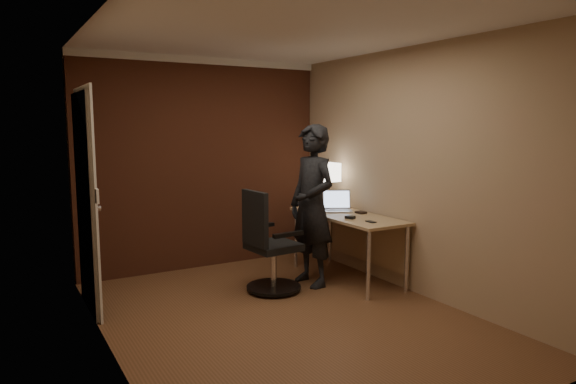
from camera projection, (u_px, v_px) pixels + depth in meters
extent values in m
plane|color=brown|center=(285.00, 317.00, 4.62)|extent=(4.00, 4.00, 0.00)
plane|color=white|center=(285.00, 31.00, 4.29)|extent=(4.00, 4.00, 0.00)
plane|color=tan|center=(202.00, 164.00, 6.17)|extent=(3.00, 0.00, 3.00)
plane|color=tan|center=(470.00, 213.00, 2.74)|extent=(3.00, 0.00, 3.00)
plane|color=tan|center=(105.00, 190.00, 3.71)|extent=(0.00, 4.00, 4.00)
plane|color=tan|center=(413.00, 171.00, 5.21)|extent=(0.00, 4.00, 4.00)
cube|color=brown|center=(203.00, 164.00, 6.15)|extent=(2.98, 0.06, 2.50)
cube|color=silver|center=(201.00, 61.00, 5.98)|extent=(3.00, 0.08, 0.08)
cube|color=silver|center=(103.00, 18.00, 3.57)|extent=(0.08, 4.00, 0.08)
cube|color=silver|center=(414.00, 49.00, 5.03)|extent=(0.08, 4.00, 0.08)
cube|color=silver|center=(86.00, 204.00, 4.70)|extent=(0.05, 0.82, 2.02)
cube|color=silver|center=(88.00, 204.00, 4.71)|extent=(0.02, 0.92, 2.12)
cylinder|color=silver|center=(98.00, 208.00, 4.44)|extent=(0.05, 0.05, 0.05)
cube|color=silver|center=(97.00, 196.00, 4.12)|extent=(0.02, 0.08, 0.12)
cube|color=tan|center=(347.00, 216.00, 5.69)|extent=(0.60, 1.50, 0.03)
cube|color=tan|center=(367.00, 238.00, 5.87)|extent=(0.02, 1.38, 0.54)
cylinder|color=silver|center=(368.00, 265.00, 5.02)|extent=(0.04, 0.04, 0.70)
cylinder|color=silver|center=(296.00, 239.00, 6.20)|extent=(0.04, 0.04, 0.70)
cylinder|color=silver|center=(407.00, 259.00, 5.27)|extent=(0.04, 0.04, 0.70)
cylinder|color=silver|center=(330.00, 234.00, 6.45)|extent=(0.04, 0.04, 0.70)
cube|color=silver|center=(328.00, 207.00, 6.17)|extent=(0.11, 0.11, 0.01)
cylinder|color=silver|center=(328.00, 194.00, 6.15)|extent=(0.01, 0.01, 0.30)
cube|color=white|center=(328.00, 172.00, 6.12)|extent=(0.22, 0.22, 0.22)
cube|color=silver|center=(337.00, 211.00, 5.89)|extent=(0.40, 0.36, 0.01)
cube|color=silver|center=(336.00, 199.00, 5.99)|extent=(0.32, 0.21, 0.22)
cube|color=#B2CCF2|center=(337.00, 199.00, 5.98)|extent=(0.29, 0.18, 0.19)
cube|color=gray|center=(338.00, 210.00, 5.88)|extent=(0.31, 0.25, 0.00)
cube|color=black|center=(350.00, 217.00, 5.43)|extent=(0.10, 0.12, 0.03)
cube|color=black|center=(371.00, 222.00, 5.24)|extent=(0.07, 0.12, 0.01)
cube|color=black|center=(361.00, 212.00, 5.75)|extent=(0.09, 0.11, 0.02)
cylinder|color=black|center=(274.00, 287.00, 5.34)|extent=(0.57, 0.57, 0.03)
cylinder|color=silver|center=(274.00, 267.00, 5.31)|extent=(0.06, 0.06, 0.42)
cube|color=black|center=(274.00, 246.00, 5.28)|extent=(0.50, 0.50, 0.07)
cube|color=black|center=(255.00, 219.00, 5.11)|extent=(0.09, 0.43, 0.56)
cube|color=black|center=(260.00, 226.00, 5.47)|extent=(0.35, 0.08, 0.04)
cube|color=black|center=(288.00, 234.00, 5.05)|extent=(0.35, 0.08, 0.04)
imported|color=black|center=(312.00, 206.00, 5.47)|extent=(0.47, 0.66, 1.73)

